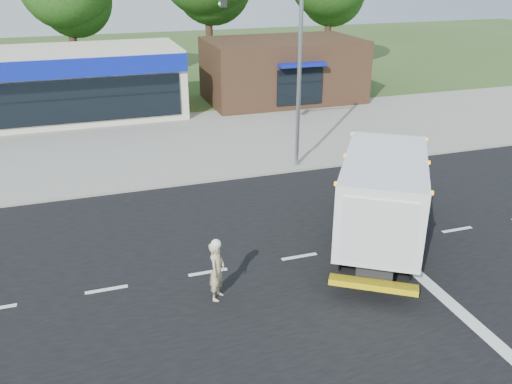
% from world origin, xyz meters
% --- Properties ---
extents(ground, '(120.00, 120.00, 0.00)m').
position_xyz_m(ground, '(0.00, 0.00, 0.00)').
color(ground, '#385123').
rests_on(ground, ground).
extents(road_asphalt, '(60.00, 14.00, 0.02)m').
position_xyz_m(road_asphalt, '(0.00, 0.00, 0.00)').
color(road_asphalt, black).
rests_on(road_asphalt, ground).
extents(sidewalk, '(60.00, 2.40, 0.12)m').
position_xyz_m(sidewalk, '(0.00, 8.20, 0.06)').
color(sidewalk, gray).
rests_on(sidewalk, ground).
extents(parking_apron, '(60.00, 9.00, 0.02)m').
position_xyz_m(parking_apron, '(0.00, 14.00, 0.01)').
color(parking_apron, gray).
rests_on(parking_apron, ground).
extents(lane_markings, '(55.20, 7.00, 0.01)m').
position_xyz_m(lane_markings, '(1.35, -1.35, 0.02)').
color(lane_markings, silver).
rests_on(lane_markings, road_asphalt).
extents(ems_box_truck, '(5.98, 7.53, 3.31)m').
position_xyz_m(ems_box_truck, '(2.88, 0.06, 1.91)').
color(ems_box_truck, black).
rests_on(ems_box_truck, ground).
extents(emergency_worker, '(0.70, 0.76, 1.86)m').
position_xyz_m(emergency_worker, '(-3.05, -1.38, 0.91)').
color(emergency_worker, '#C9B686').
rests_on(emergency_worker, ground).
extents(retail_strip_mall, '(18.00, 6.20, 4.00)m').
position_xyz_m(retail_strip_mall, '(-9.00, 19.93, 2.01)').
color(retail_strip_mall, beige).
rests_on(retail_strip_mall, ground).
extents(brown_storefront, '(10.00, 6.70, 4.00)m').
position_xyz_m(brown_storefront, '(7.00, 19.98, 2.00)').
color(brown_storefront, '#382316').
rests_on(brown_storefront, ground).
extents(traffic_signal_pole, '(3.51, 0.25, 8.00)m').
position_xyz_m(traffic_signal_pole, '(2.35, 7.60, 4.92)').
color(traffic_signal_pole, gray).
rests_on(traffic_signal_pole, ground).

